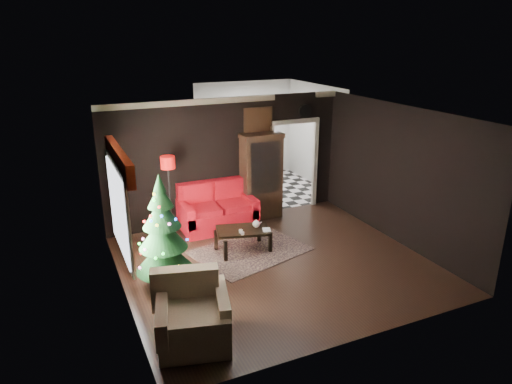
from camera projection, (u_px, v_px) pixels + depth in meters
name	position (u px, v px, depth m)	size (l,w,h in m)	color
floor	(276.00, 264.00, 8.72)	(5.50, 5.50, 0.00)	black
ceiling	(278.00, 115.00, 7.80)	(5.50, 5.50, 0.00)	white
wall_back	(227.00, 160.00, 10.41)	(5.50, 5.50, 0.00)	black
wall_front	(362.00, 251.00, 6.11)	(5.50, 5.50, 0.00)	black
wall_left	(118.00, 218.00, 7.19)	(5.50, 5.50, 0.00)	black
wall_right	(399.00, 175.00, 9.33)	(5.50, 5.50, 0.00)	black
doorway	(293.00, 167.00, 11.19)	(1.10, 0.10, 2.10)	beige
left_window	(119.00, 210.00, 7.36)	(0.05, 1.60, 1.40)	white
valance	(119.00, 160.00, 7.12)	(0.12, 2.10, 0.35)	maroon
kitchen_floor	(266.00, 190.00, 12.82)	(3.00, 3.00, 0.00)	silver
kitchen_window	(245.00, 120.00, 13.51)	(0.70, 0.06, 0.70)	white
rug	(251.00, 251.00, 9.24)	(2.11, 1.53, 0.01)	#5C3B4D
loveseat	(218.00, 207.00, 10.16)	(1.70, 0.90, 1.00)	maroon
curio_cabinet	(261.00, 178.00, 10.65)	(0.90, 0.45, 1.90)	black
floor_lamp	(170.00, 201.00, 9.57)	(0.32, 0.32, 1.89)	black
christmas_tree	(163.00, 231.00, 7.60)	(0.96, 0.96, 1.83)	black
armchair	(193.00, 314.00, 6.39)	(1.01, 1.01, 1.03)	tan
coffee_table	(243.00, 240.00, 9.17)	(1.02, 0.61, 0.46)	black
teapot	(256.00, 224.00, 9.13)	(0.17, 0.17, 0.16)	silver
cup_a	(243.00, 233.00, 8.83)	(0.06, 0.06, 0.06)	silver
cup_b	(241.00, 231.00, 8.91)	(0.08, 0.08, 0.07)	silver
book	(263.00, 226.00, 8.99)	(0.15, 0.02, 0.21)	#9A8059
wall_clock	(305.00, 111.00, 10.81)	(0.32, 0.32, 0.06)	silver
painting	(258.00, 120.00, 10.39)	(0.62, 0.05, 0.52)	#C67C51
kitchen_counter	(248.00, 163.00, 13.71)	(1.80, 0.60, 0.90)	silver
kitchen_table	(261.00, 181.00, 12.32)	(0.70, 0.70, 0.75)	brown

